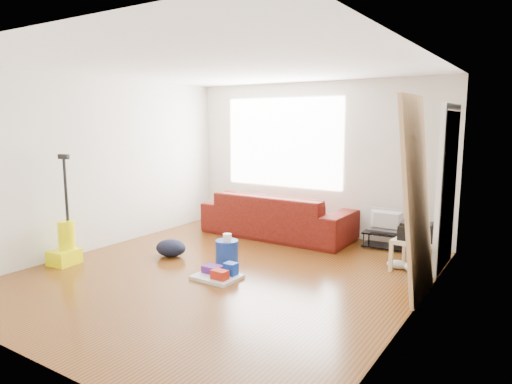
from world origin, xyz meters
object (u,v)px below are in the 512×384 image
Objects in this scene: vacuum at (65,244)px; side_table at (416,244)px; tv_stand at (385,240)px; sofa at (277,236)px; cleaning_tray at (219,274)px; backpack at (171,256)px; bucket at (227,263)px.

side_table is at bearing 23.38° from vacuum.
tv_stand is 0.44× the size of vacuum.
vacuum reaches higher than sofa.
sofa is 4.60× the size of cleaning_tray.
side_table is 2.48m from cleaning_tray.
side_table is 1.25× the size of backpack.
bucket is 0.21× the size of vacuum.
backpack is 1.39m from vacuum.
sofa is 8.10× the size of bucket.
vacuum is (-3.95, -2.21, -0.07)m from side_table.
sofa is 1.91m from backpack.
sofa is 1.70× the size of vacuum.
vacuum reaches higher than backpack.
sofa is 2.43m from side_table.
bucket is at bearing 95.36° from sofa.
tv_stand is 1.08m from side_table.
sofa is 2.19m from cleaning_tray.
tv_stand is 1.20× the size of cleaning_tray.
sofa is at bearing 166.24° from side_table.
vacuum is at bearing -140.75° from tv_stand.
vacuum reaches higher than side_table.
sofa is 5.69× the size of backpack.
backpack is at bearing -142.57° from tv_stand.
backpack is (-3.02, -1.21, -0.34)m from side_table.
sofa reaches higher than tv_stand.
vacuum is (-1.61, -2.78, 0.27)m from sofa.
bucket is 2.14m from vacuum.
backpack is (-0.83, -0.19, 0.00)m from bucket.
sofa is at bearing 58.54° from backpack.
bucket is 0.57× the size of cleaning_tray.
cleaning_tray is (-1.90, -1.58, -0.28)m from side_table.
vacuum is at bearing -150.79° from side_table.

